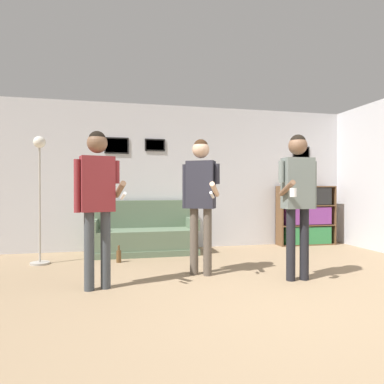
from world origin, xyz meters
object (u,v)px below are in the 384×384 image
object	(u,v)px
floor_lamp	(40,183)
person_player_foreground_center	(201,191)
bookshelf	(306,215)
drinking_cup	(299,183)
person_player_foreground_left	(97,191)
bottle_on_floor	(119,256)
person_watcher_holding_cup	(298,190)
couch	(144,236)

from	to	relation	value
floor_lamp	person_player_foreground_center	distance (m)	2.47
bookshelf	drinking_cup	xyz separation A→B (m)	(-0.16, 0.00, 0.65)
person_player_foreground_center	person_player_foreground_left	bearing A→B (deg)	-163.50
floor_lamp	bottle_on_floor	xyz separation A→B (m)	(1.15, -0.13, -1.11)
bookshelf	floor_lamp	bearing A→B (deg)	-171.09
person_player_foreground_left	person_player_foreground_center	world-z (taller)	person_player_foreground_center
drinking_cup	floor_lamp	bearing A→B (deg)	-170.78
person_player_foreground_center	drinking_cup	bearing A→B (deg)	37.26
bottle_on_floor	person_watcher_holding_cup	bearing A→B (deg)	-35.25
person_player_foreground_center	couch	bearing A→B (deg)	109.60
floor_lamp	bottle_on_floor	size ratio (longest dim) A/B	7.33
floor_lamp	person_player_foreground_center	size ratio (longest dim) A/B	1.08
bottle_on_floor	bookshelf	bearing A→B (deg)	13.53
couch	person_player_foreground_left	xyz separation A→B (m)	(-0.67, -2.08, 0.80)
person_watcher_holding_cup	drinking_cup	world-z (taller)	person_watcher_holding_cup
person_player_foreground_left	couch	bearing A→B (deg)	72.02
drinking_cup	person_player_foreground_center	bearing A→B (deg)	-142.74
couch	person_player_foreground_center	distance (m)	1.97
person_player_foreground_left	bottle_on_floor	xyz separation A→B (m)	(0.24, 1.38, -1.00)
person_player_foreground_left	bottle_on_floor	world-z (taller)	person_player_foreground_left
bookshelf	bottle_on_floor	distance (m)	3.82
bottle_on_floor	drinking_cup	distance (m)	3.81
couch	bottle_on_floor	size ratio (longest dim) A/B	6.98
couch	drinking_cup	distance (m)	3.24
bookshelf	person_watcher_holding_cup	xyz separation A→B (m)	(-1.55, -2.40, 0.53)
bottle_on_floor	floor_lamp	bearing A→B (deg)	173.60
person_player_foreground_left	drinking_cup	distance (m)	4.40
bottle_on_floor	drinking_cup	xyz separation A→B (m)	(3.53, 0.89, 1.14)
person_player_foreground_left	bookshelf	bearing A→B (deg)	30.04
drinking_cup	bookshelf	bearing A→B (deg)	-0.19
person_player_foreground_left	bottle_on_floor	bearing A→B (deg)	80.19
person_watcher_holding_cup	drinking_cup	distance (m)	2.77
couch	bottle_on_floor	bearing A→B (deg)	-122.11
person_player_foreground_center	person_watcher_holding_cup	bearing A→B (deg)	-24.75
floor_lamp	person_player_foreground_left	distance (m)	1.77
person_watcher_holding_cup	drinking_cup	bearing A→B (deg)	59.96
couch	bookshelf	world-z (taller)	bookshelf
bookshelf	person_player_foreground_left	bearing A→B (deg)	-149.96
person_watcher_holding_cup	bottle_on_floor	size ratio (longest dim) A/B	6.88
floor_lamp	person_player_foreground_left	world-z (taller)	floor_lamp
person_watcher_holding_cup	bottle_on_floor	bearing A→B (deg)	144.75
person_watcher_holding_cup	floor_lamp	bearing A→B (deg)	153.48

